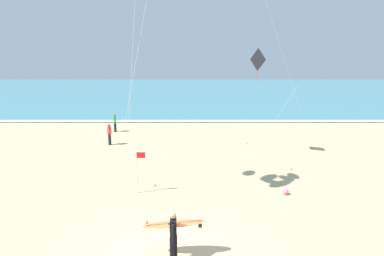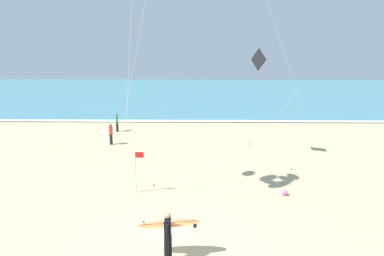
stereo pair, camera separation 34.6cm
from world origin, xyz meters
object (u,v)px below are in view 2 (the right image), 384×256
(bystander_red_top, at_px, (111,134))
(bystander_green_top, at_px, (117,122))
(lifeguard_flag, at_px, (137,168))
(surfer_lead, at_px, (168,229))
(kite_diamond_charcoal_near, at_px, (259,62))
(beach_ball, at_px, (284,192))

(bystander_red_top, bearing_deg, bystander_green_top, 97.53)
(bystander_green_top, height_order, lifeguard_flag, lifeguard_flag)
(surfer_lead, relative_size, kite_diamond_charcoal_near, 0.30)
(surfer_lead, relative_size, lifeguard_flag, 0.99)
(bystander_red_top, distance_m, lifeguard_flag, 9.57)
(kite_diamond_charcoal_near, relative_size, lifeguard_flag, 3.32)
(surfer_lead, bearing_deg, kite_diamond_charcoal_near, 67.36)
(surfer_lead, xyz_separation_m, lifeguard_flag, (-1.98, 5.35, 0.23))
(surfer_lead, height_order, bystander_green_top, surfer_lead)
(surfer_lead, distance_m, beach_ball, 7.28)
(beach_ball, bearing_deg, kite_diamond_charcoal_near, 93.09)
(surfer_lead, distance_m, bystander_green_top, 19.53)
(lifeguard_flag, bearing_deg, bystander_green_top, 107.33)
(lifeguard_flag, relative_size, beach_ball, 7.50)
(kite_diamond_charcoal_near, height_order, lifeguard_flag, kite_diamond_charcoal_near)
(kite_diamond_charcoal_near, distance_m, bystander_green_top, 14.05)
(surfer_lead, relative_size, beach_ball, 7.39)
(lifeguard_flag, bearing_deg, surfer_lead, -69.65)
(surfer_lead, height_order, lifeguard_flag, lifeguard_flag)
(kite_diamond_charcoal_near, bearing_deg, bystander_green_top, 146.53)
(kite_diamond_charcoal_near, bearing_deg, lifeguard_flag, -138.12)
(surfer_lead, xyz_separation_m, kite_diamond_charcoal_near, (4.75, 11.38, 5.07))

